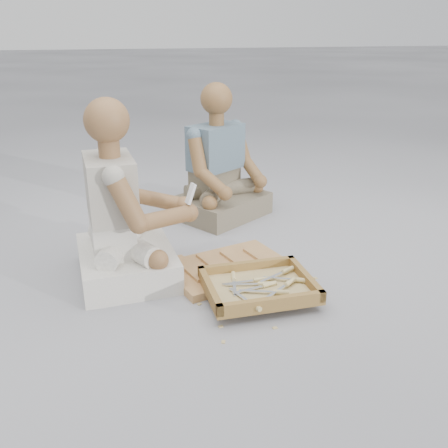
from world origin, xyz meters
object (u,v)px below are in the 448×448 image
object	(u,v)px
carved_panel	(228,268)
companion	(220,174)
tool_tray	(259,287)
craftsman	(123,220)

from	to	relation	value
carved_panel	companion	size ratio (longest dim) A/B	0.70
tool_tray	companion	world-z (taller)	companion
carved_panel	tool_tray	distance (m)	0.31
craftsman	tool_tray	bearing A→B (deg)	52.39
tool_tray	craftsman	xyz separation A→B (m)	(-0.56, 0.39, 0.24)
craftsman	carved_panel	bearing A→B (deg)	76.88
tool_tray	craftsman	distance (m)	0.73
tool_tray	carved_panel	bearing A→B (deg)	101.40
carved_panel	tool_tray	size ratio (longest dim) A/B	1.22
craftsman	companion	distance (m)	0.99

